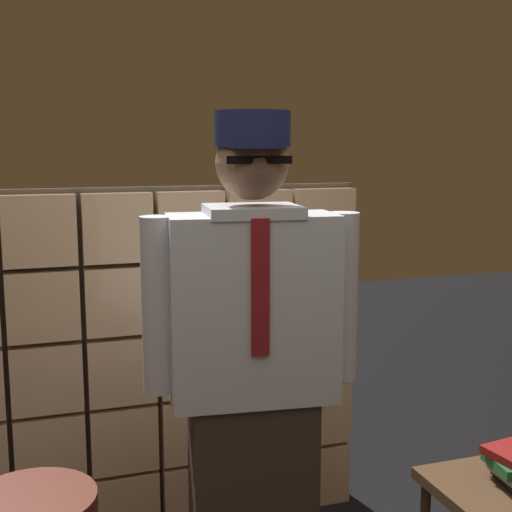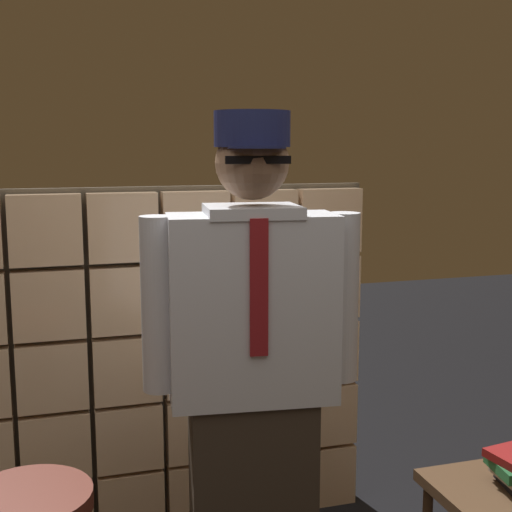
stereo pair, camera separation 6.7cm
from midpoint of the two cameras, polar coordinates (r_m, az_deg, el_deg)
name	(u,v)px [view 2 (the right image)]	position (r m, az deg, el deg)	size (l,w,h in m)	color
glass_block_wall	(162,366)	(3.03, -7.06, -8.92)	(1.83, 0.10, 1.53)	#E0B78C
standing_person	(252,377)	(2.30, 0.55, -9.90)	(0.71, 0.33, 1.78)	#382D23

